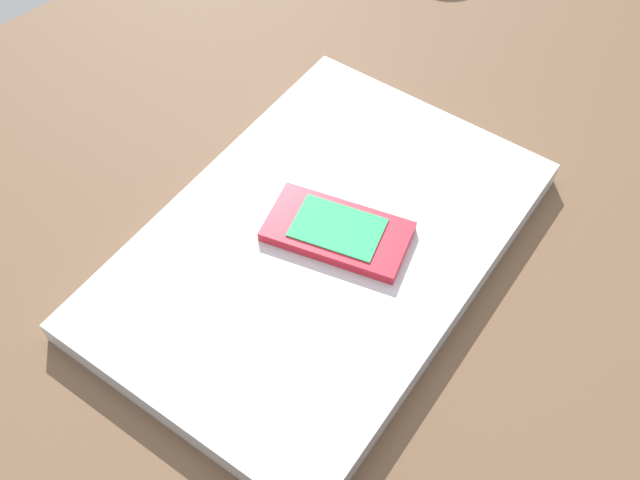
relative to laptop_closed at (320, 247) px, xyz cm
name	(u,v)px	position (x,y,z in cm)	size (l,w,h in cm)	color
desk_surface	(214,304)	(8.48, -2.96, -2.57)	(120.00, 80.00, 3.00)	brown
laptop_closed	(320,247)	(0.00, 0.00, 0.00)	(35.28, 23.76, 2.15)	#B7BABC
cell_phone_on_laptop	(338,231)	(-1.23, 0.64, 1.56)	(9.69, 12.21, 1.03)	red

